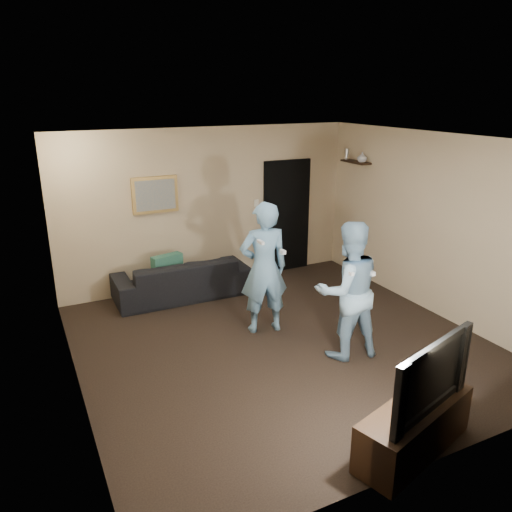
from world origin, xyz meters
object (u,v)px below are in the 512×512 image
tv_console (414,428)px  television (421,373)px  wii_player_right (347,290)px  wii_player_left (264,268)px  sofa (182,278)px

tv_console → television: 0.57m
television → wii_player_right: bearing=57.6°
television → wii_player_left: 2.78m
sofa → tv_console: (0.74, -4.40, -0.06)m
television → wii_player_left: (-0.11, 2.78, 0.08)m
sofa → wii_player_left: size_ratio=1.17×
sofa → wii_player_right: wii_player_right is taller
tv_console → television: size_ratio=1.13×
tv_console → wii_player_left: size_ratio=0.73×
television → wii_player_left: bearing=75.6°
sofa → wii_player_left: 1.84m
sofa → television: 4.49m
sofa → wii_player_right: bearing=115.4°
television → tv_console: bearing=0.0°
tv_console → television: bearing=0.0°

